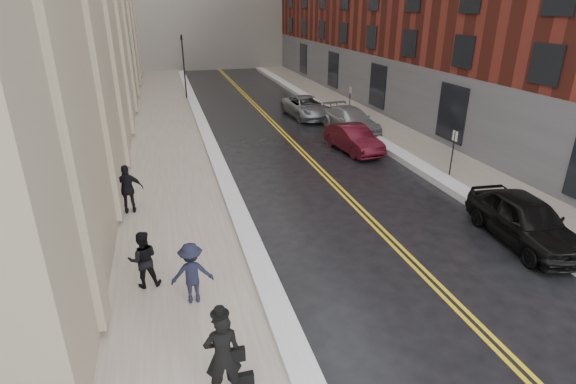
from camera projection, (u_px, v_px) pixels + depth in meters
ground at (364, 312)px, 11.75m from camera, size 160.00×160.00×0.00m
sidewalk_left at (169, 148)px, 24.83m from camera, size 4.00×64.00×0.15m
sidewalk_right at (390, 131)px, 28.15m from camera, size 3.00×64.00×0.15m
lane_stripe_a at (288, 140)px, 26.55m from camera, size 0.12×64.00×0.01m
lane_stripe_b at (292, 140)px, 26.61m from camera, size 0.12×64.00×0.01m
snow_ridge_left at (210, 144)px, 25.37m from camera, size 0.70×60.80×0.26m
snow_ridge_right at (363, 132)px, 27.66m from camera, size 0.85×60.80×0.30m
traffic_signal at (184, 62)px, 36.57m from camera, size 0.18×0.15×5.20m
parking_sign_near at (453, 150)px, 20.27m from camera, size 0.06×0.35×2.23m
parking_sign_far at (350, 99)px, 30.93m from camera, size 0.06×0.35×2.23m
car_black at (525, 220)px, 14.93m from camera, size 2.32×4.87×1.61m
car_maroon at (353, 139)px, 24.26m from camera, size 2.03×4.44×1.41m
car_silver_near at (351, 120)px, 27.93m from camera, size 2.64×5.35×1.50m
car_silver_far at (307, 107)px, 31.65m from camera, size 2.83×5.37×1.44m
pedestrian_main at (223, 356)px, 8.70m from camera, size 0.73×0.48×1.99m
pedestrian_a at (143, 259)px, 12.29m from camera, size 0.83×0.65×1.67m
pedestrian_b at (192, 273)px, 11.63m from camera, size 1.13×0.68×1.70m
pedestrian_c at (128, 189)px, 16.66m from camera, size 1.12×0.50×1.88m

